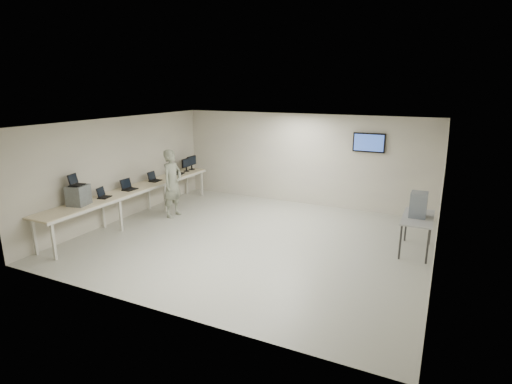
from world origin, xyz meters
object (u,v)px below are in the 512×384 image
at_px(equipment_box, 78,195).
at_px(soldier, 173,183).
at_px(workbench, 135,191).
at_px(side_table, 418,220).

distance_m(equipment_box, soldier, 2.62).
height_order(workbench, soldier, soldier).
xyz_separation_m(soldier, side_table, (6.43, 0.27, -0.21)).
xyz_separation_m(workbench, equipment_box, (-0.06, -1.80, 0.31)).
bearing_deg(soldier, equipment_box, 163.66).
relative_size(workbench, soldier, 3.14).
distance_m(soldier, side_table, 6.44).
relative_size(workbench, side_table, 4.38).
xyz_separation_m(equipment_box, side_table, (7.25, 2.75, -0.39)).
distance_m(equipment_box, side_table, 7.76).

